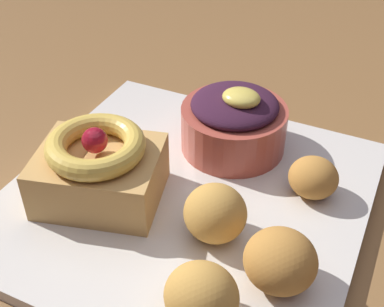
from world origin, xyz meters
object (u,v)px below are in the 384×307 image
object	(u,v)px
cake_slice	(99,168)
fritter_front	(313,178)
fritter_extra	(280,261)
front_plate	(182,198)
fritter_middle	(215,213)
fritter_back	(201,296)
berry_ramekin	(234,122)

from	to	relation	value
cake_slice	fritter_front	size ratio (longest dim) A/B	2.77
cake_slice	fritter_extra	world-z (taller)	cake_slice
front_plate	fritter_front	xyz separation A→B (m)	(0.10, 0.05, 0.02)
fritter_middle	fritter_front	bearing A→B (deg)	55.14
cake_slice	fritter_back	size ratio (longest dim) A/B	2.36
fritter_extra	cake_slice	bearing A→B (deg)	171.87
cake_slice	fritter_middle	distance (m)	0.10
cake_slice	fritter_front	world-z (taller)	cake_slice
berry_ramekin	fritter_back	bearing A→B (deg)	-74.45
fritter_middle	fritter_extra	size ratio (longest dim) A/B	0.94
front_plate	berry_ramekin	bearing A→B (deg)	79.68
cake_slice	fritter_front	xyz separation A→B (m)	(0.16, 0.08, -0.01)
cake_slice	fritter_extra	distance (m)	0.16
front_plate	fritter_back	size ratio (longest dim) A/B	5.94
fritter_front	cake_slice	bearing A→B (deg)	-153.60
front_plate	fritter_back	distance (m)	0.13
front_plate	fritter_middle	world-z (taller)	fritter_middle
fritter_extra	front_plate	bearing A→B (deg)	151.62
berry_ramekin	fritter_middle	distance (m)	0.12
fritter_middle	berry_ramekin	bearing A→B (deg)	104.83
cake_slice	fritter_middle	xyz separation A→B (m)	(0.10, -0.00, -0.01)
fritter_middle	cake_slice	bearing A→B (deg)	179.79
berry_ramekin	fritter_front	xyz separation A→B (m)	(0.08, -0.03, -0.01)
cake_slice	berry_ramekin	world-z (taller)	cake_slice
fritter_back	fritter_front	bearing A→B (deg)	77.57
fritter_front	fritter_back	bearing A→B (deg)	-102.43
berry_ramekin	fritter_front	distance (m)	0.09
front_plate	berry_ramekin	xyz separation A→B (m)	(0.01, 0.08, 0.03)
front_plate	fritter_middle	xyz separation A→B (m)	(0.04, -0.03, 0.03)
berry_ramekin	fritter_middle	world-z (taller)	berry_ramekin
fritter_front	fritter_middle	xyz separation A→B (m)	(-0.05, -0.08, 0.01)
berry_ramekin	fritter_front	world-z (taller)	berry_ramekin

